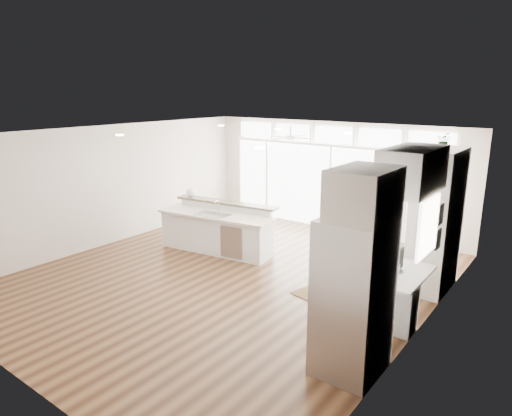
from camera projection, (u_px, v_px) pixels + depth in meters
The scene contains 24 objects.
floor at pixel (231, 277), 8.69m from camera, with size 7.00×8.00×0.02m, color #3B2212.
ceiling at pixel (228, 134), 8.00m from camera, with size 7.00×8.00×0.02m, color white.
wall_back at pixel (332, 176), 11.44m from camera, with size 7.00×0.04×2.70m, color beige.
wall_front at pixel (6, 278), 5.25m from camera, with size 7.00×0.04×2.70m, color beige.
wall_left at pixel (112, 185), 10.38m from camera, with size 0.04×8.00×2.70m, color beige.
wall_right at pixel (423, 246), 6.31m from camera, with size 0.04×8.00×2.70m, color beige.
glass_wall at pixel (331, 188), 11.47m from camera, with size 5.80×0.06×2.08m, color silver.
transom_row at pixel (333, 135), 11.14m from camera, with size 5.90×0.06×0.40m, color silver.
desk_window at pixel (428, 227), 6.52m from camera, with size 0.04×0.85×0.85m, color white.
ceiling_fan at pixel (290, 133), 10.52m from camera, with size 1.16×1.16×0.32m, color white.
recessed_lights at pixel (236, 134), 8.16m from camera, with size 3.40×3.00×0.02m, color silver.
oven_cabinet at pixel (436, 220), 7.92m from camera, with size 0.64×1.20×2.50m, color white.
desk_nook at pixel (399, 296), 7.00m from camera, with size 0.72×1.30×0.76m, color white.
upper_cabinets at pixel (413, 170), 6.48m from camera, with size 0.64×1.30×0.64m, color white.
refrigerator at pixel (353, 296), 5.58m from camera, with size 0.76×0.90×2.00m, color #A3A2A7.
fridge_cabinet at pixel (364, 194), 5.22m from camera, with size 0.64×0.90×0.60m, color white.
framed_photos at pixel (439, 227), 7.04m from camera, with size 0.06×0.22×0.80m, color black.
kitchen_island at pixel (216, 229), 9.93m from camera, with size 2.61×0.98×1.04m, color white.
rug at pixel (325, 296), 7.84m from camera, with size 1.00×0.72×0.01m, color #372411.
office_chair at pixel (359, 295), 6.74m from camera, with size 0.53×0.49×1.03m, color black.
fishbowl at pixel (191, 192), 10.56m from camera, with size 0.21×0.21×0.21m, color white.
monitor at pixel (397, 260), 6.91m from camera, with size 0.07×0.44×0.37m, color black.
keyboard at pixel (385, 269), 7.05m from camera, with size 0.13×0.36×0.02m, color silver.
potted_plant at pixel (444, 142), 7.58m from camera, with size 0.24×0.27×0.21m, color #2E5F29.
Camera 1 is at (5.23, -6.17, 3.46)m, focal length 32.00 mm.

